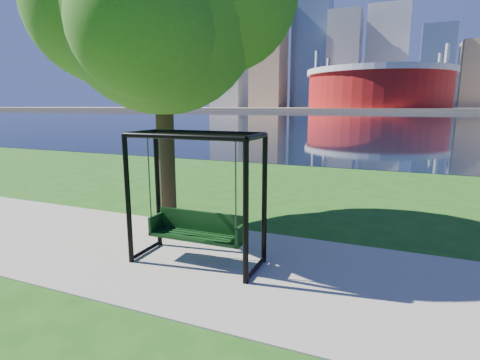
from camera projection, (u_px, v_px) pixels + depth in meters
The scene contains 8 objects.
ground at pixel (238, 256), 7.56m from camera, with size 900.00×900.00×0.00m, color #1E5114.
path at pixel (228, 265), 7.10m from camera, with size 120.00×4.00×0.03m, color #9E937F.
river at pixel (387, 118), 99.84m from camera, with size 900.00×180.00×0.02m, color black.
far_bank at pixel (395, 109), 284.22m from camera, with size 900.00×228.00×2.00m, color #937F60.
stadium at pixel (378, 87), 221.21m from camera, with size 83.00×83.00×32.00m.
skyline at pixel (393, 63), 291.20m from camera, with size 392.00×66.00×96.50m.
swing at pixel (197, 202), 7.03m from camera, with size 2.48×1.09×2.52m.
park_tree at pixel (160, 5), 8.69m from camera, with size 6.12×5.53×7.61m.
Camera 1 is at (2.78, -6.55, 2.98)m, focal length 28.00 mm.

